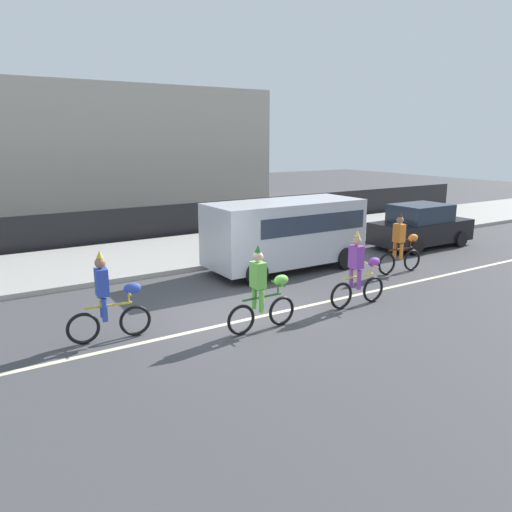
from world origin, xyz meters
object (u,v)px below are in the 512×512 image
Objects in this scene: parked_van_silver at (287,230)px; parked_car_black at (421,227)px; parade_cyclist_cobalt at (109,301)px; parade_cyclist_lime at (262,293)px; parade_cyclist_orange at (401,246)px; parade_cyclist_purple at (359,273)px.

parked_car_black is (6.31, -0.01, -0.50)m from parked_van_silver.
parked_car_black is at bearing -0.10° from parked_van_silver.
parade_cyclist_cobalt is 1.00× the size of parade_cyclist_lime.
parked_car_black is (3.57, 2.20, -0.06)m from parade_cyclist_orange.
parade_cyclist_cobalt is at bearing -157.34° from parked_van_silver.
parade_cyclist_lime is at bearing -178.22° from parade_cyclist_purple.
parked_van_silver is (6.42, 2.68, 0.44)m from parade_cyclist_cobalt.
parked_van_silver is (3.46, 3.90, 0.44)m from parade_cyclist_lime.
parade_cyclist_cobalt is 0.38× the size of parked_van_silver.
parade_cyclist_lime is at bearing -164.78° from parade_cyclist_orange.
parade_cyclist_orange is at bearing -38.90° from parked_van_silver.
parade_cyclist_cobalt reaches higher than parked_car_black.
parade_cyclist_orange is at bearing 25.88° from parade_cyclist_purple.
parked_car_black is (6.86, 3.80, -0.06)m from parade_cyclist_purple.
parade_cyclist_purple is 3.66m from parade_cyclist_orange.
parade_cyclist_cobalt is 0.47× the size of parked_car_black.
parade_cyclist_cobalt and parade_cyclist_lime have the same top height.
parade_cyclist_cobalt is at bearing 169.08° from parade_cyclist_purple.
parade_cyclist_purple is (2.91, 0.09, 0.00)m from parade_cyclist_lime.
parked_van_silver is (0.55, 3.81, 0.44)m from parade_cyclist_purple.
parade_cyclist_orange is 0.47× the size of parked_car_black.
parade_cyclist_purple is 3.88m from parked_van_silver.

